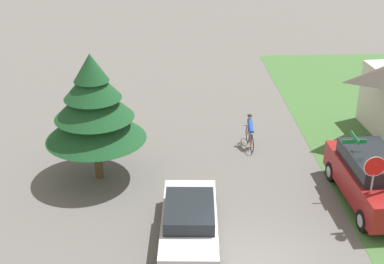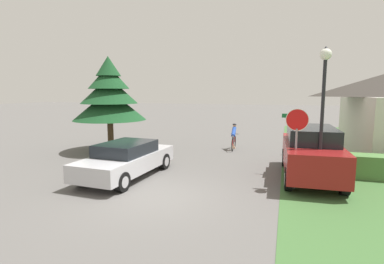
% 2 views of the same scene
% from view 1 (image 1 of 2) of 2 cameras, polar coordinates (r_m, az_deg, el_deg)
% --- Properties ---
extents(sedan_left_lane, '(2.11, 4.72, 1.36)m').
position_cam_1_polar(sedan_left_lane, '(17.94, -0.28, -9.53)').
color(sedan_left_lane, '#BCBCC1').
rests_on(sedan_left_lane, ground).
extents(cyclist, '(0.44, 1.76, 1.49)m').
position_cam_1_polar(cyclist, '(24.03, 6.21, -0.02)').
color(cyclist, black).
rests_on(cyclist, ground).
extents(parked_suv_right, '(2.11, 5.06, 1.96)m').
position_cam_1_polar(parked_suv_right, '(20.77, 18.52, -4.70)').
color(parked_suv_right, maroon).
rests_on(parked_suv_right, ground).
extents(stop_sign, '(0.74, 0.07, 2.73)m').
position_cam_1_polar(stop_sign, '(18.89, 18.75, -4.62)').
color(stop_sign, gray).
rests_on(stop_sign, ground).
extents(street_name_sign, '(0.90, 0.90, 2.59)m').
position_cam_1_polar(street_name_sign, '(20.48, 16.74, -2.35)').
color(street_name_sign, gray).
rests_on(street_name_sign, ground).
extents(conifer_tall_near, '(3.94, 3.94, 5.19)m').
position_cam_1_polar(conifer_tall_near, '(20.77, -10.43, 2.62)').
color(conifer_tall_near, '#4C3823').
rests_on(conifer_tall_near, ground).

